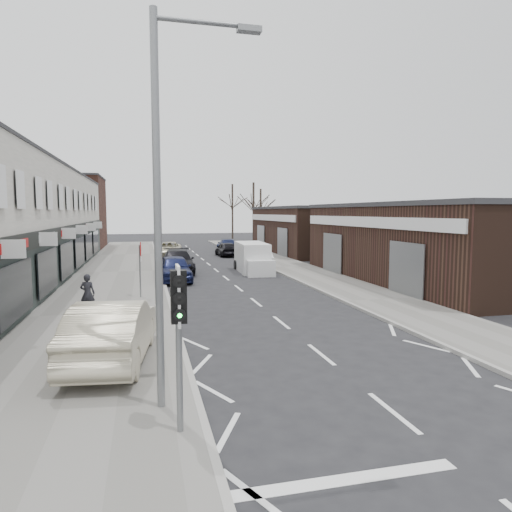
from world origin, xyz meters
TOP-DOWN VIEW (x-y plane):
  - ground at (0.00, 0.00)m, footprint 160.00×160.00m
  - pavement_left at (-6.75, 22.00)m, footprint 5.50×64.00m
  - pavement_right at (5.75, 22.00)m, footprint 3.50×64.00m
  - brick_block_far at (-13.50, 45.00)m, footprint 8.00×10.00m
  - right_unit_near at (12.50, 14.00)m, footprint 10.00×18.00m
  - right_unit_far at (12.50, 34.00)m, footprint 10.00×16.00m
  - tree_far_a at (9.00, 48.00)m, footprint 3.60×3.60m
  - tree_far_b at (11.50, 54.00)m, footprint 3.60×3.60m
  - tree_far_c at (8.50, 60.00)m, footprint 3.60×3.60m
  - traffic_light at (-4.40, -2.02)m, footprint 0.28×0.60m
  - street_lamp at (-4.53, -0.80)m, footprint 2.23×0.22m
  - warning_sign at (-5.16, 12.00)m, footprint 0.12×0.80m
  - white_van at (2.32, 20.47)m, footprint 2.07×5.32m
  - sedan_on_pavement at (-5.86, 2.46)m, footprint 2.41×5.31m
  - pedestrian at (-7.23, 8.90)m, footprint 0.64×0.48m
  - parked_car_left_a at (-3.21, 17.50)m, footprint 1.90×4.57m
  - parked_car_left_b at (-2.81, 21.03)m, footprint 2.46×5.55m
  - parked_car_left_c at (-2.68, 33.51)m, footprint 2.68×5.00m
  - parked_car_right_a at (3.50, 22.94)m, footprint 1.80×4.15m
  - parked_car_right_b at (2.54, 32.16)m, footprint 1.75×4.04m
  - parked_car_right_c at (3.50, 36.98)m, footprint 2.23×4.80m

SIDE VIEW (x-z plane):
  - ground at x=0.00m, z-range 0.00..0.00m
  - tree_far_a at x=9.00m, z-range -4.00..4.00m
  - tree_far_b at x=11.50m, z-range -3.75..3.75m
  - tree_far_c at x=8.50m, z-range -4.25..4.25m
  - pavement_left at x=-6.75m, z-range 0.00..0.12m
  - pavement_right at x=5.75m, z-range 0.00..0.12m
  - parked_car_right_a at x=3.50m, z-range 0.00..1.33m
  - parked_car_left_c at x=-2.68m, z-range 0.00..1.33m
  - parked_car_right_b at x=2.54m, z-range 0.00..1.36m
  - parked_car_right_c at x=3.50m, z-range 0.00..1.36m
  - parked_car_left_a at x=-3.21m, z-range 0.00..1.55m
  - parked_car_left_b at x=-2.81m, z-range 0.00..1.58m
  - pedestrian at x=-7.23m, z-range 0.12..1.71m
  - white_van at x=2.32m, z-range -0.06..1.98m
  - sedan_on_pavement at x=-5.86m, z-range 0.12..1.81m
  - warning_sign at x=-5.16m, z-range 0.85..3.55m
  - right_unit_near at x=12.50m, z-range 0.00..4.50m
  - right_unit_far at x=12.50m, z-range 0.00..4.50m
  - traffic_light at x=-4.40m, z-range 0.86..3.96m
  - brick_block_far at x=-13.50m, z-range 0.00..8.00m
  - street_lamp at x=-4.53m, z-range 0.62..8.62m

